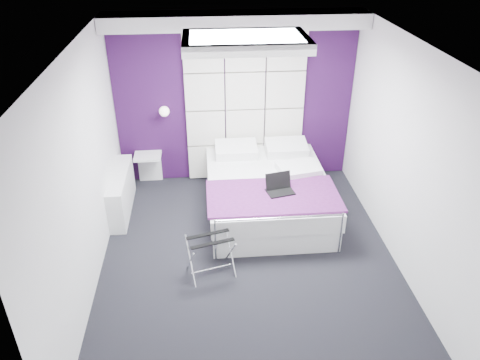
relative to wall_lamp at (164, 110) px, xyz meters
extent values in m
plane|color=black|center=(1.05, -2.06, -1.22)|extent=(4.40, 4.40, 0.00)
plane|color=white|center=(1.05, -2.06, 1.38)|extent=(4.40, 4.40, 0.00)
plane|color=silver|center=(1.05, 0.14, 0.08)|extent=(3.60, 0.00, 3.60)
plane|color=silver|center=(-0.75, -2.06, 0.08)|extent=(0.00, 4.40, 4.40)
plane|color=silver|center=(2.85, -2.06, 0.08)|extent=(0.00, 4.40, 4.40)
cube|color=#2D0D39|center=(1.05, 0.13, 0.08)|extent=(3.58, 0.02, 2.58)
cube|color=white|center=(1.05, -0.11, 1.28)|extent=(3.58, 0.50, 0.20)
sphere|color=white|center=(0.00, 0.00, 0.00)|extent=(0.15, 0.15, 0.15)
cube|color=white|center=(-0.64, -0.76, -0.92)|extent=(0.22, 1.20, 0.60)
cube|color=white|center=(1.42, -0.97, -1.07)|extent=(1.61, 2.01, 0.30)
cube|color=silver|center=(1.42, -0.97, -0.79)|extent=(1.65, 2.05, 0.25)
cube|color=#4A1448|center=(1.42, -1.47, -0.65)|extent=(1.71, 0.91, 0.03)
cube|color=white|center=(-0.31, -0.04, -0.72)|extent=(0.41, 0.32, 0.05)
cube|color=black|center=(0.58, -2.22, -0.72)|extent=(0.51, 0.38, 0.01)
cube|color=black|center=(1.52, -1.41, -0.63)|extent=(0.34, 0.24, 0.02)
cube|color=black|center=(1.52, -1.30, -0.50)|extent=(0.34, 0.01, 0.23)
camera|label=1|loc=(0.55, -6.54, 2.53)|focal=35.00mm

